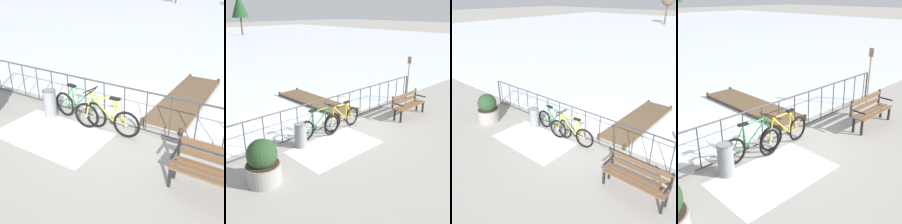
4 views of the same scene
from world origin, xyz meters
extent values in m
plane|color=#9E9991|center=(0.00, 0.00, 0.00)|extent=(160.00, 160.00, 0.00)
cube|color=white|center=(-0.99, -1.20, 0.00)|extent=(2.59, 1.56, 0.01)
cylinder|color=#38383D|center=(0.00, 0.00, 1.05)|extent=(9.00, 0.04, 0.04)
cylinder|color=#38383D|center=(0.00, 0.00, 0.08)|extent=(9.00, 0.04, 0.04)
cylinder|color=#38383D|center=(-4.50, 0.00, 0.53)|extent=(0.06, 0.06, 1.05)
cylinder|color=#38383D|center=(-4.32, 0.00, 0.57)|extent=(0.03, 0.03, 0.97)
cylinder|color=#38383D|center=(-3.74, 0.00, 0.57)|extent=(0.03, 0.03, 0.97)
cylinder|color=#38383D|center=(-3.17, 0.00, 0.57)|extent=(0.03, 0.03, 0.97)
cylinder|color=#38383D|center=(-2.59, 0.00, 0.57)|extent=(0.03, 0.03, 0.97)
cylinder|color=#38383D|center=(-2.02, 0.00, 0.57)|extent=(0.03, 0.03, 0.97)
cylinder|color=#38383D|center=(-1.44, 0.00, 0.57)|extent=(0.03, 0.03, 0.97)
cylinder|color=#38383D|center=(-0.86, 0.00, 0.57)|extent=(0.03, 0.03, 0.97)
cylinder|color=#38383D|center=(-0.29, 0.00, 0.57)|extent=(0.03, 0.03, 0.97)
cylinder|color=#38383D|center=(0.29, 0.00, 0.57)|extent=(0.03, 0.03, 0.97)
cylinder|color=#38383D|center=(0.86, 0.00, 0.57)|extent=(0.03, 0.03, 0.97)
cylinder|color=#38383D|center=(1.44, 0.00, 0.57)|extent=(0.03, 0.03, 0.97)
cylinder|color=#38383D|center=(2.02, 0.00, 0.57)|extent=(0.03, 0.03, 0.97)
cylinder|color=#38383D|center=(2.59, 0.00, 0.57)|extent=(0.03, 0.03, 0.97)
cylinder|color=#38383D|center=(3.17, 0.00, 0.57)|extent=(0.03, 0.03, 0.97)
torus|color=black|center=(-1.36, -0.27, 0.33)|extent=(0.66, 0.12, 0.66)
cylinder|color=gray|center=(-1.36, -0.27, 0.33)|extent=(0.08, 0.07, 0.08)
torus|color=black|center=(-0.31, -0.36, 0.33)|extent=(0.66, 0.12, 0.66)
cylinder|color=gray|center=(-0.31, -0.36, 0.33)|extent=(0.08, 0.07, 0.08)
cylinder|color=#2D843D|center=(-1.04, -0.29, 0.62)|extent=(0.08, 0.04, 0.53)
cylinder|color=#2D843D|center=(-0.73, -0.32, 0.63)|extent=(0.61, 0.09, 0.59)
cylinder|color=#2D843D|center=(-0.75, -0.32, 0.90)|extent=(0.63, 0.09, 0.07)
cylinder|color=#2D843D|center=(-1.19, -0.28, 0.34)|extent=(0.34, 0.06, 0.05)
cylinder|color=#2D843D|center=(-1.21, -0.28, 0.61)|extent=(0.32, 0.06, 0.56)
cylinder|color=#2D843D|center=(-0.37, -0.35, 0.62)|extent=(0.16, 0.05, 0.59)
cube|color=black|center=(-1.06, -0.29, 0.92)|extent=(0.25, 0.12, 0.05)
cylinder|color=black|center=(-0.44, -0.35, 0.96)|extent=(0.07, 0.52, 0.03)
cylinder|color=black|center=(-1.02, -0.30, 0.35)|extent=(0.18, 0.04, 0.18)
torus|color=black|center=(0.57, -0.40, 0.33)|extent=(0.66, 0.12, 0.66)
cylinder|color=gray|center=(0.57, -0.40, 0.33)|extent=(0.08, 0.07, 0.08)
torus|color=black|center=(-0.48, -0.50, 0.33)|extent=(0.66, 0.12, 0.66)
cylinder|color=gray|center=(-0.48, -0.50, 0.33)|extent=(0.08, 0.07, 0.08)
cylinder|color=yellow|center=(0.25, -0.43, 0.62)|extent=(0.08, 0.04, 0.53)
cylinder|color=yellow|center=(-0.06, -0.46, 0.63)|extent=(0.61, 0.09, 0.59)
cylinder|color=yellow|center=(-0.04, -0.46, 0.90)|extent=(0.63, 0.09, 0.07)
cylinder|color=yellow|center=(0.40, -0.42, 0.34)|extent=(0.34, 0.06, 0.05)
cylinder|color=yellow|center=(0.42, -0.41, 0.61)|extent=(0.32, 0.06, 0.56)
cylinder|color=yellow|center=(-0.41, -0.49, 0.62)|extent=(0.16, 0.05, 0.59)
cube|color=black|center=(0.28, -0.43, 0.92)|extent=(0.25, 0.12, 0.05)
cylinder|color=black|center=(-0.35, -0.49, 0.96)|extent=(0.08, 0.52, 0.03)
cylinder|color=black|center=(0.23, -0.43, 0.35)|extent=(0.18, 0.04, 0.18)
cube|color=brown|center=(2.76, -1.16, 0.44)|extent=(1.60, 0.11, 0.04)
cube|color=brown|center=(2.76, -1.31, 0.44)|extent=(1.60, 0.11, 0.04)
cube|color=brown|center=(2.76, -1.47, 0.44)|extent=(1.60, 0.11, 0.04)
cube|color=brown|center=(2.76, -1.06, 0.58)|extent=(1.60, 0.07, 0.12)
cube|color=brown|center=(2.76, -1.06, 0.78)|extent=(1.60, 0.07, 0.12)
cube|color=black|center=(3.52, -1.44, 0.22)|extent=(0.05, 0.06, 0.44)
cube|color=black|center=(3.52, -1.17, 0.22)|extent=(0.05, 0.06, 0.44)
cube|color=black|center=(3.52, -1.06, 0.67)|extent=(0.05, 0.04, 0.45)
cube|color=black|center=(3.52, -1.31, 0.64)|extent=(0.04, 0.40, 0.04)
cube|color=black|center=(2.00, -1.45, 0.22)|extent=(0.05, 0.06, 0.44)
cube|color=black|center=(2.00, -1.19, 0.22)|extent=(0.05, 0.06, 0.44)
cube|color=black|center=(2.00, -1.07, 0.67)|extent=(0.05, 0.04, 0.45)
cube|color=black|center=(2.00, -1.32, 0.64)|extent=(0.04, 0.40, 0.04)
cylinder|color=gray|center=(-3.39, -1.33, 0.24)|extent=(0.81, 0.81, 0.48)
cylinder|color=#38281E|center=(-3.39, -1.33, 0.49)|extent=(0.75, 0.75, 0.02)
sphere|color=#264223|center=(-3.39, -1.33, 0.74)|extent=(0.70, 0.70, 0.70)
cylinder|color=gray|center=(-1.69, -0.48, 0.36)|extent=(0.34, 0.34, 0.72)
torus|color=#494A4E|center=(-1.69, -0.48, 0.72)|extent=(0.35, 0.35, 0.02)
cube|color=brown|center=(1.14, 2.30, 0.12)|extent=(1.10, 4.00, 0.06)
cylinder|color=#433323|center=(0.65, 0.30, 0.10)|extent=(0.10, 0.10, 0.20)
cylinder|color=#433323|center=(1.64, 0.30, 0.10)|extent=(0.10, 0.10, 0.20)
cylinder|color=#433323|center=(0.65, 4.30, 0.10)|extent=(0.10, 0.10, 0.20)
cylinder|color=#433323|center=(1.64, 4.30, 0.10)|extent=(0.10, 0.10, 0.20)
cylinder|color=brown|center=(-11.59, 37.59, 1.66)|extent=(0.25, 0.25, 3.33)
camera|label=1|loc=(3.04, -5.08, 3.28)|focal=42.73mm
camera|label=2|loc=(-5.99, -6.53, 3.82)|focal=44.50mm
camera|label=3|loc=(4.61, -6.00, 4.49)|focal=40.13mm
camera|label=4|loc=(-4.53, -5.27, 3.60)|focal=47.50mm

